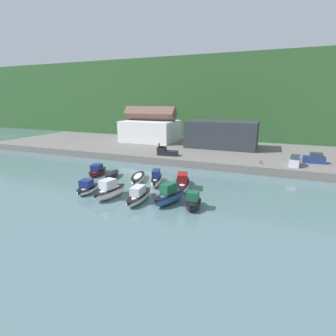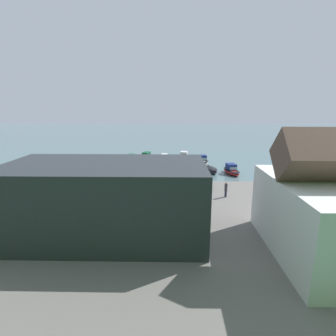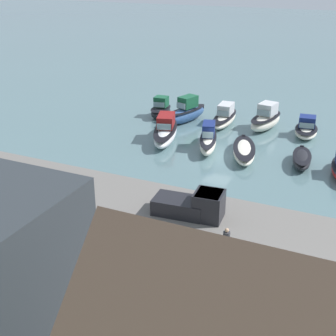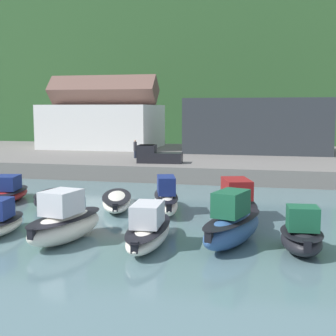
{
  "view_description": "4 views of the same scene",
  "coord_description": "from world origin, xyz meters",
  "px_view_note": "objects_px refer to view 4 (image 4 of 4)",
  "views": [
    {
      "loc": [
        19.88,
        -41.08,
        14.38
      ],
      "look_at": [
        2.36,
        2.09,
        2.09
      ],
      "focal_mm": 28.0,
      "sensor_mm": 36.0,
      "label": 1
    },
    {
      "loc": [
        0.48,
        52.76,
        13.91
      ],
      "look_at": [
        1.51,
        1.43,
        1.6
      ],
      "focal_mm": 28.0,
      "sensor_mm": 36.0,
      "label": 2
    },
    {
      "loc": [
        -13.12,
        40.26,
        17.36
      ],
      "look_at": [
        1.97,
        7.44,
        1.39
      ],
      "focal_mm": 50.0,
      "sensor_mm": 36.0,
      "label": 3
    },
    {
      "loc": [
        9.13,
        -33.54,
        7.34
      ],
      "look_at": [
        -0.09,
        6.67,
        2.13
      ],
      "focal_mm": 50.0,
      "sensor_mm": 36.0,
      "label": 4
    }
  ],
  "objects_px": {
    "moored_boat_1": "(48,198)",
    "pickup_truck_1": "(156,155)",
    "moored_boat_0": "(8,192)",
    "moored_boat_7": "(149,230)",
    "moored_boat_4": "(235,203)",
    "moored_boat_9": "(302,236)",
    "person_on_quay": "(135,149)",
    "moored_boat_8": "(233,225)",
    "moored_boat_2": "(117,201)",
    "moored_boat_3": "(166,199)",
    "moored_boat_6": "(65,222)"
  },
  "relations": [
    {
      "from": "moored_boat_0",
      "to": "pickup_truck_1",
      "type": "xyz_separation_m",
      "value": [
        8.44,
        14.84,
        1.73
      ]
    },
    {
      "from": "moored_boat_0",
      "to": "moored_boat_4",
      "type": "bearing_deg",
      "value": -16.51
    },
    {
      "from": "moored_boat_1",
      "to": "pickup_truck_1",
      "type": "relative_size",
      "value": 1.06
    },
    {
      "from": "pickup_truck_1",
      "to": "person_on_quay",
      "type": "height_order",
      "value": "person_on_quay"
    },
    {
      "from": "pickup_truck_1",
      "to": "person_on_quay",
      "type": "xyz_separation_m",
      "value": [
        -3.53,
        4.06,
        0.28
      ]
    },
    {
      "from": "moored_boat_1",
      "to": "moored_boat_7",
      "type": "distance_m",
      "value": 13.35
    },
    {
      "from": "moored_boat_7",
      "to": "person_on_quay",
      "type": "relative_size",
      "value": 3.31
    },
    {
      "from": "moored_boat_0",
      "to": "moored_boat_2",
      "type": "relative_size",
      "value": 0.86
    },
    {
      "from": "moored_boat_7",
      "to": "person_on_quay",
      "type": "distance_m",
      "value": 29.84
    },
    {
      "from": "moored_boat_7",
      "to": "moored_boat_0",
      "type": "bearing_deg",
      "value": 143.32
    },
    {
      "from": "moored_boat_3",
      "to": "moored_boat_1",
      "type": "bearing_deg",
      "value": 161.41
    },
    {
      "from": "moored_boat_6",
      "to": "moored_boat_7",
      "type": "distance_m",
      "value": 4.74
    },
    {
      "from": "moored_boat_1",
      "to": "moored_boat_8",
      "type": "distance_m",
      "value": 16.51
    },
    {
      "from": "moored_boat_4",
      "to": "moored_boat_6",
      "type": "relative_size",
      "value": 1.33
    },
    {
      "from": "moored_boat_4",
      "to": "moored_boat_8",
      "type": "distance_m",
      "value": 6.69
    },
    {
      "from": "moored_boat_4",
      "to": "moored_boat_7",
      "type": "relative_size",
      "value": 1.2
    },
    {
      "from": "moored_boat_4",
      "to": "moored_boat_7",
      "type": "xyz_separation_m",
      "value": [
        -4.02,
        -7.7,
        -0.14
      ]
    },
    {
      "from": "moored_boat_4",
      "to": "moored_boat_6",
      "type": "height_order",
      "value": "moored_boat_6"
    },
    {
      "from": "moored_boat_8",
      "to": "moored_boat_2",
      "type": "bearing_deg",
      "value": 157.8
    },
    {
      "from": "moored_boat_4",
      "to": "pickup_truck_1",
      "type": "xyz_separation_m",
      "value": [
        -9.82,
        16.51,
        1.48
      ]
    },
    {
      "from": "moored_boat_2",
      "to": "pickup_truck_1",
      "type": "height_order",
      "value": "pickup_truck_1"
    },
    {
      "from": "moored_boat_9",
      "to": "pickup_truck_1",
      "type": "relative_size",
      "value": 0.88
    },
    {
      "from": "person_on_quay",
      "to": "moored_boat_3",
      "type": "bearing_deg",
      "value": -67.33
    },
    {
      "from": "moored_boat_0",
      "to": "person_on_quay",
      "type": "distance_m",
      "value": 19.63
    },
    {
      "from": "moored_boat_1",
      "to": "moored_boat_2",
      "type": "bearing_deg",
      "value": -8.48
    },
    {
      "from": "moored_boat_4",
      "to": "moored_boat_9",
      "type": "bearing_deg",
      "value": -78.22
    },
    {
      "from": "moored_boat_4",
      "to": "moored_boat_9",
      "type": "height_order",
      "value": "moored_boat_4"
    },
    {
      "from": "moored_boat_0",
      "to": "moored_boat_4",
      "type": "height_order",
      "value": "moored_boat_4"
    },
    {
      "from": "moored_boat_8",
      "to": "moored_boat_9",
      "type": "distance_m",
      "value": 3.63
    },
    {
      "from": "moored_boat_4",
      "to": "moored_boat_6",
      "type": "xyz_separation_m",
      "value": [
        -8.73,
        -8.08,
        0.1
      ]
    },
    {
      "from": "moored_boat_4",
      "to": "pickup_truck_1",
      "type": "relative_size",
      "value": 1.74
    },
    {
      "from": "moored_boat_6",
      "to": "moored_boat_8",
      "type": "relative_size",
      "value": 0.94
    },
    {
      "from": "pickup_truck_1",
      "to": "person_on_quay",
      "type": "distance_m",
      "value": 5.39
    },
    {
      "from": "moored_boat_1",
      "to": "moored_boat_0",
      "type": "bearing_deg",
      "value": 157.27
    },
    {
      "from": "moored_boat_0",
      "to": "person_on_quay",
      "type": "xyz_separation_m",
      "value": [
        4.91,
        18.9,
        2.01
      ]
    },
    {
      "from": "moored_boat_0",
      "to": "moored_boat_7",
      "type": "distance_m",
      "value": 17.05
    },
    {
      "from": "moored_boat_1",
      "to": "person_on_quay",
      "type": "relative_size",
      "value": 2.42
    },
    {
      "from": "moored_boat_3",
      "to": "moored_boat_8",
      "type": "bearing_deg",
      "value": -69.96
    },
    {
      "from": "moored_boat_4",
      "to": "moored_boat_9",
      "type": "xyz_separation_m",
      "value": [
        3.99,
        -7.2,
        -0.1
      ]
    },
    {
      "from": "moored_boat_1",
      "to": "pickup_truck_1",
      "type": "height_order",
      "value": "pickup_truck_1"
    },
    {
      "from": "moored_boat_0",
      "to": "moored_boat_9",
      "type": "distance_m",
      "value": 23.96
    },
    {
      "from": "moored_boat_9",
      "to": "moored_boat_3",
      "type": "bearing_deg",
      "value": 134.15
    },
    {
      "from": "moored_boat_7",
      "to": "moored_boat_9",
      "type": "xyz_separation_m",
      "value": [
        8.01,
        0.5,
        0.04
      ]
    },
    {
      "from": "person_on_quay",
      "to": "moored_boat_8",
      "type": "bearing_deg",
      "value": -63.21
    },
    {
      "from": "moored_boat_7",
      "to": "moored_boat_9",
      "type": "distance_m",
      "value": 8.02
    },
    {
      "from": "moored_boat_3",
      "to": "moored_boat_7",
      "type": "bearing_deg",
      "value": -100.18
    },
    {
      "from": "moored_boat_2",
      "to": "moored_boat_7",
      "type": "relative_size",
      "value": 1.05
    },
    {
      "from": "moored_boat_6",
      "to": "person_on_quay",
      "type": "distance_m",
      "value": 29.07
    },
    {
      "from": "moored_boat_7",
      "to": "moored_boat_2",
      "type": "bearing_deg",
      "value": 115.81
    },
    {
      "from": "moored_boat_2",
      "to": "moored_boat_6",
      "type": "relative_size",
      "value": 1.15
    }
  ]
}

